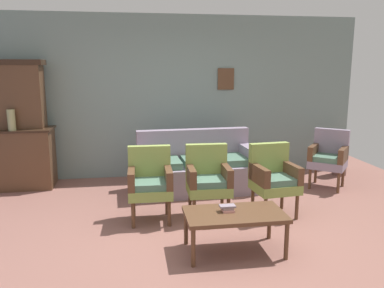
{
  "coord_description": "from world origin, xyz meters",
  "views": [
    {
      "loc": [
        -0.7,
        -3.94,
        1.86
      ],
      "look_at": [
        0.08,
        1.04,
        0.85
      ],
      "focal_mm": 36.39,
      "sensor_mm": 36.0,
      "label": 1
    }
  ],
  "objects_px": {
    "vase_on_cabinet": "(11,120)",
    "armchair_by_doorway": "(274,176)",
    "floral_couch": "(197,169)",
    "side_cabinet": "(16,158)",
    "armchair_row_middle": "(208,178)",
    "armchair_near_cabinet": "(150,181)",
    "coffee_table": "(235,217)",
    "wingback_chair_by_fireplace": "(329,156)",
    "book_stack_on_table": "(228,208)",
    "floor_vase_by_wall": "(340,153)"
  },
  "relations": [
    {
      "from": "side_cabinet",
      "to": "armchair_row_middle",
      "type": "distance_m",
      "value": 3.15
    },
    {
      "from": "floral_couch",
      "to": "armchair_row_middle",
      "type": "height_order",
      "value": "same"
    },
    {
      "from": "armchair_near_cabinet",
      "to": "wingback_chair_by_fireplace",
      "type": "xyz_separation_m",
      "value": [
        2.8,
        0.91,
        0.0
      ]
    },
    {
      "from": "armchair_by_doorway",
      "to": "book_stack_on_table",
      "type": "height_order",
      "value": "armchair_by_doorway"
    },
    {
      "from": "side_cabinet",
      "to": "armchair_by_doorway",
      "type": "xyz_separation_m",
      "value": [
        3.53,
        -1.69,
        0.03
      ]
    },
    {
      "from": "armchair_near_cabinet",
      "to": "floor_vase_by_wall",
      "type": "bearing_deg",
      "value": 24.53
    },
    {
      "from": "armchair_near_cabinet",
      "to": "armchair_by_doorway",
      "type": "bearing_deg",
      "value": -2.26
    },
    {
      "from": "vase_on_cabinet",
      "to": "armchair_by_doorway",
      "type": "bearing_deg",
      "value": -23.39
    },
    {
      "from": "armchair_near_cabinet",
      "to": "floral_couch",
      "type": "bearing_deg",
      "value": 54.7
    },
    {
      "from": "book_stack_on_table",
      "to": "side_cabinet",
      "type": "bearing_deg",
      "value": 136.5
    },
    {
      "from": "vase_on_cabinet",
      "to": "armchair_near_cabinet",
      "type": "xyz_separation_m",
      "value": [
        1.95,
        -1.45,
        -0.59
      ]
    },
    {
      "from": "armchair_by_doorway",
      "to": "book_stack_on_table",
      "type": "bearing_deg",
      "value": -132.65
    },
    {
      "from": "side_cabinet",
      "to": "coffee_table",
      "type": "distance_m",
      "value": 3.82
    },
    {
      "from": "coffee_table",
      "to": "book_stack_on_table",
      "type": "xyz_separation_m",
      "value": [
        -0.06,
        0.04,
        0.08
      ]
    },
    {
      "from": "armchair_by_doorway",
      "to": "coffee_table",
      "type": "height_order",
      "value": "armchair_by_doorway"
    },
    {
      "from": "side_cabinet",
      "to": "floor_vase_by_wall",
      "type": "height_order",
      "value": "side_cabinet"
    },
    {
      "from": "armchair_by_doorway",
      "to": "coffee_table",
      "type": "bearing_deg",
      "value": -129.1
    },
    {
      "from": "vase_on_cabinet",
      "to": "book_stack_on_table",
      "type": "height_order",
      "value": "vase_on_cabinet"
    },
    {
      "from": "coffee_table",
      "to": "armchair_near_cabinet",
      "type": "bearing_deg",
      "value": 128.97
    },
    {
      "from": "floral_couch",
      "to": "armchair_by_doorway",
      "type": "relative_size",
      "value": 2.0
    },
    {
      "from": "vase_on_cabinet",
      "to": "armchair_row_middle",
      "type": "xyz_separation_m",
      "value": [
        2.66,
        -1.45,
        -0.59
      ]
    },
    {
      "from": "wingback_chair_by_fireplace",
      "to": "floor_vase_by_wall",
      "type": "xyz_separation_m",
      "value": [
        0.55,
        0.62,
        -0.12
      ]
    },
    {
      "from": "armchair_by_doorway",
      "to": "wingback_chair_by_fireplace",
      "type": "relative_size",
      "value": 1.0
    },
    {
      "from": "armchair_by_doorway",
      "to": "floral_couch",
      "type": "bearing_deg",
      "value": 124.8
    },
    {
      "from": "coffee_table",
      "to": "armchair_by_doorway",
      "type": "bearing_deg",
      "value": 50.9
    },
    {
      "from": "side_cabinet",
      "to": "coffee_table",
      "type": "height_order",
      "value": "side_cabinet"
    },
    {
      "from": "vase_on_cabinet",
      "to": "coffee_table",
      "type": "bearing_deg",
      "value": -41.57
    },
    {
      "from": "side_cabinet",
      "to": "book_stack_on_table",
      "type": "height_order",
      "value": "side_cabinet"
    },
    {
      "from": "floral_couch",
      "to": "armchair_row_middle",
      "type": "distance_m",
      "value": 1.09
    },
    {
      "from": "armchair_near_cabinet",
      "to": "armchair_by_doorway",
      "type": "height_order",
      "value": "same"
    },
    {
      "from": "armchair_near_cabinet",
      "to": "armchair_row_middle",
      "type": "bearing_deg",
      "value": -0.07
    },
    {
      "from": "armchair_row_middle",
      "to": "book_stack_on_table",
      "type": "height_order",
      "value": "armchair_row_middle"
    },
    {
      "from": "floor_vase_by_wall",
      "to": "vase_on_cabinet",
      "type": "bearing_deg",
      "value": -179.11
    },
    {
      "from": "book_stack_on_table",
      "to": "vase_on_cabinet",
      "type": "bearing_deg",
      "value": 138.24
    },
    {
      "from": "vase_on_cabinet",
      "to": "floral_couch",
      "type": "distance_m",
      "value": 2.83
    },
    {
      "from": "wingback_chair_by_fireplace",
      "to": "coffee_table",
      "type": "distance_m",
      "value": 2.76
    },
    {
      "from": "vase_on_cabinet",
      "to": "coffee_table",
      "type": "relative_size",
      "value": 0.31
    },
    {
      "from": "vase_on_cabinet",
      "to": "floor_vase_by_wall",
      "type": "height_order",
      "value": "vase_on_cabinet"
    },
    {
      "from": "side_cabinet",
      "to": "armchair_by_doorway",
      "type": "relative_size",
      "value": 1.28
    },
    {
      "from": "coffee_table",
      "to": "book_stack_on_table",
      "type": "relative_size",
      "value": 6.29
    },
    {
      "from": "armchair_by_doorway",
      "to": "wingback_chair_by_fireplace",
      "type": "bearing_deg",
      "value": 37.65
    },
    {
      "from": "floral_couch",
      "to": "floor_vase_by_wall",
      "type": "bearing_deg",
      "value": 10.06
    },
    {
      "from": "side_cabinet",
      "to": "book_stack_on_table",
      "type": "xyz_separation_m",
      "value": [
        2.71,
        -2.57,
        -0.01
      ]
    },
    {
      "from": "wingback_chair_by_fireplace",
      "to": "floor_vase_by_wall",
      "type": "bearing_deg",
      "value": 48.38
    },
    {
      "from": "vase_on_cabinet",
      "to": "armchair_by_doorway",
      "type": "relative_size",
      "value": 0.35
    },
    {
      "from": "side_cabinet",
      "to": "wingback_chair_by_fireplace",
      "type": "relative_size",
      "value": 1.28
    },
    {
      "from": "book_stack_on_table",
      "to": "floor_vase_by_wall",
      "type": "relative_size",
      "value": 0.21
    },
    {
      "from": "wingback_chair_by_fireplace",
      "to": "book_stack_on_table",
      "type": "bearing_deg",
      "value": -138.18
    },
    {
      "from": "wingback_chair_by_fireplace",
      "to": "armchair_row_middle",
      "type": "bearing_deg",
      "value": -156.42
    },
    {
      "from": "floral_couch",
      "to": "armchair_near_cabinet",
      "type": "xyz_separation_m",
      "value": [
        -0.76,
        -1.07,
        0.17
      ]
    }
  ]
}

